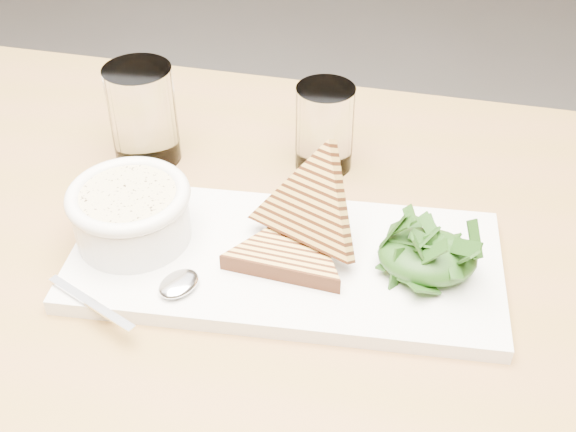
# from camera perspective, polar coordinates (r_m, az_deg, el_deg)

# --- Properties ---
(table_top) EXTENTS (1.42, 1.02, 0.04)m
(table_top) POSITION_cam_1_polar(r_m,az_deg,el_deg) (0.72, -9.42, -7.40)
(table_top) COLOR olive
(table_top) RESTS_ON ground
(platter) EXTENTS (0.43, 0.20, 0.02)m
(platter) POSITION_cam_1_polar(r_m,az_deg,el_deg) (0.72, -0.21, -3.57)
(platter) COLOR white
(platter) RESTS_ON table_top
(soup_bowl) EXTENTS (0.12, 0.12, 0.05)m
(soup_bowl) POSITION_cam_1_polar(r_m,az_deg,el_deg) (0.74, -12.22, -0.23)
(soup_bowl) COLOR white
(soup_bowl) RESTS_ON platter
(soup) EXTENTS (0.10, 0.10, 0.01)m
(soup) POSITION_cam_1_polar(r_m,az_deg,el_deg) (0.72, -12.51, 1.48)
(soup) COLOR beige
(soup) RESTS_ON soup_bowl
(bowl_rim) EXTENTS (0.12, 0.12, 0.01)m
(bowl_rim) POSITION_cam_1_polar(r_m,az_deg,el_deg) (0.72, -12.54, 1.61)
(bowl_rim) COLOR white
(bowl_rim) RESTS_ON soup_bowl
(sandwich_flat) EXTENTS (0.16, 0.16, 0.02)m
(sandwich_flat) POSITION_cam_1_polar(r_m,az_deg,el_deg) (0.70, 0.11, -2.82)
(sandwich_flat) COLOR gold
(sandwich_flat) RESTS_ON platter
(sandwich_lean) EXTENTS (0.19, 0.18, 0.16)m
(sandwich_lean) POSITION_cam_1_polar(r_m,az_deg,el_deg) (0.70, 1.80, 0.73)
(sandwich_lean) COLOR gold
(sandwich_lean) RESTS_ON sandwich_flat
(salad_base) EXTENTS (0.09, 0.07, 0.04)m
(salad_base) POSITION_cam_1_polar(r_m,az_deg,el_deg) (0.70, 10.95, -3.15)
(salad_base) COLOR black
(salad_base) RESTS_ON platter
(arugula_pile) EXTENTS (0.11, 0.10, 0.05)m
(arugula_pile) POSITION_cam_1_polar(r_m,az_deg,el_deg) (0.69, 11.04, -2.61)
(arugula_pile) COLOR #2C5B19
(arugula_pile) RESTS_ON platter
(spoon_bowl) EXTENTS (0.05, 0.05, 0.01)m
(spoon_bowl) POSITION_cam_1_polar(r_m,az_deg,el_deg) (0.68, -8.62, -5.31)
(spoon_bowl) COLOR silver
(spoon_bowl) RESTS_ON platter
(spoon_handle) EXTENTS (0.10, 0.06, 0.00)m
(spoon_handle) POSITION_cam_1_polar(r_m,az_deg,el_deg) (0.69, -15.31, -6.63)
(spoon_handle) COLOR silver
(spoon_handle) RESTS_ON platter
(glass_near) EXTENTS (0.08, 0.08, 0.12)m
(glass_near) POSITION_cam_1_polar(r_m,az_deg,el_deg) (0.86, -11.38, 7.83)
(glass_near) COLOR white
(glass_near) RESTS_ON table_top
(glass_far) EXTENTS (0.07, 0.07, 0.10)m
(glass_far) POSITION_cam_1_polar(r_m,az_deg,el_deg) (0.84, 2.90, 6.98)
(glass_far) COLOR white
(glass_far) RESTS_ON table_top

